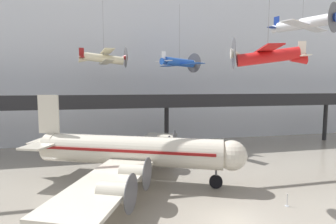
# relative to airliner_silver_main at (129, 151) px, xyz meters

# --- Properties ---
(ground_plane) EXTENTS (260.00, 260.00, 0.00)m
(ground_plane) POSITION_rel_airliner_silver_main_xyz_m (7.04, -9.73, -3.31)
(ground_plane) COLOR gray
(hangar_back_wall) EXTENTS (140.00, 3.00, 27.99)m
(hangar_back_wall) POSITION_rel_airliner_silver_main_xyz_m (7.04, 21.15, 10.68)
(hangar_back_wall) COLOR silver
(hangar_back_wall) RESTS_ON ground
(mezzanine_walkway) EXTENTS (110.00, 3.20, 8.81)m
(mezzanine_walkway) POSITION_rel_airliner_silver_main_xyz_m (7.04, 12.75, 3.87)
(mezzanine_walkway) COLOR black
(mezzanine_walkway) RESTS_ON ground
(airliner_silver_main) EXTENTS (22.83, 26.80, 9.09)m
(airliner_silver_main) POSITION_rel_airliner_silver_main_xyz_m (0.00, 0.00, 0.00)
(airliner_silver_main) COLOR beige
(airliner_silver_main) RESTS_ON ground
(suspended_plane_blue_trainer) EXTENTS (7.12, 8.01, 9.78)m
(suspended_plane_blue_trainer) POSITION_rel_airliner_silver_main_xyz_m (8.47, 11.32, 10.23)
(suspended_plane_blue_trainer) COLOR #1E4CAD
(suspended_plane_white_twin) EXTENTS (9.42, 8.28, 5.82)m
(suspended_plane_white_twin) POSITION_rel_airliner_silver_main_xyz_m (22.28, 2.67, 14.59)
(suspended_plane_white_twin) COLOR silver
(suspended_plane_cream_biplane) EXTENTS (6.92, 8.45, 9.20)m
(suspended_plane_cream_biplane) POSITION_rel_airliner_silver_main_xyz_m (-2.45, 12.23, 10.70)
(suspended_plane_cream_biplane) COLOR beige
(suspended_plane_red_highwing) EXTENTS (6.49, 7.59, 10.41)m
(suspended_plane_red_highwing) POSITION_rel_airliner_silver_main_xyz_m (11.30, -6.74, 9.25)
(suspended_plane_red_highwing) COLOR red
(stanchion_barrier) EXTENTS (0.36, 0.36, 1.08)m
(stanchion_barrier) POSITION_rel_airliner_silver_main_xyz_m (12.45, -8.56, -2.99)
(stanchion_barrier) COLOR #B2B5BA
(stanchion_barrier) RESTS_ON ground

